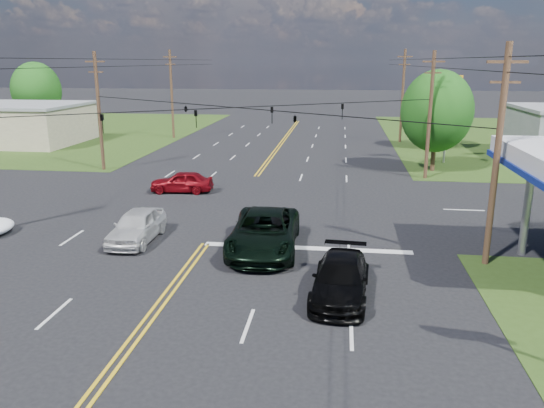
# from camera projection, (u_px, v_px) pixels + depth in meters

# --- Properties ---
(ground) EXTENTS (280.00, 280.00, 0.00)m
(ground) POSITION_uv_depth(u_px,v_px,m) (237.00, 203.00, 33.81)
(ground) COLOR black
(ground) RESTS_ON ground
(grass_nw) EXTENTS (46.00, 48.00, 0.03)m
(grass_nw) POSITION_uv_depth(u_px,v_px,m) (19.00, 131.00, 68.78)
(grass_nw) COLOR #2C4516
(grass_nw) RESTS_ON ground
(stop_bar) EXTENTS (10.00, 0.50, 0.02)m
(stop_bar) POSITION_uv_depth(u_px,v_px,m) (307.00, 248.00, 25.53)
(stop_bar) COLOR silver
(stop_bar) RESTS_ON ground
(retail_nw) EXTENTS (16.00, 11.00, 4.00)m
(retail_nw) POSITION_uv_depth(u_px,v_px,m) (6.00, 125.00, 58.06)
(retail_nw) COLOR tan
(retail_nw) RESTS_ON ground
(pole_se) EXTENTS (1.60, 0.28, 9.50)m
(pole_se) POSITION_uv_depth(u_px,v_px,m) (497.00, 155.00, 22.30)
(pole_se) COLOR #492C1F
(pole_se) RESTS_ON ground
(pole_nw) EXTENTS (1.60, 0.28, 9.50)m
(pole_nw) POSITION_uv_depth(u_px,v_px,m) (99.00, 110.00, 42.75)
(pole_nw) COLOR #492C1F
(pole_nw) RESTS_ON ground
(pole_ne) EXTENTS (1.60, 0.28, 9.50)m
(pole_ne) POSITION_uv_depth(u_px,v_px,m) (430.00, 114.00, 39.53)
(pole_ne) COLOR #492C1F
(pole_ne) RESTS_ON ground
(pole_left_far) EXTENTS (1.60, 0.28, 10.00)m
(pole_left_far) POSITION_uv_depth(u_px,v_px,m) (172.00, 93.00, 60.88)
(pole_left_far) COLOR #492C1F
(pole_left_far) RESTS_ON ground
(pole_right_far) EXTENTS (1.60, 0.28, 10.00)m
(pole_right_far) POSITION_uv_depth(u_px,v_px,m) (403.00, 95.00, 57.66)
(pole_right_far) COLOR #492C1F
(pole_right_far) RESTS_ON ground
(span_wire_signals) EXTENTS (26.00, 18.00, 1.13)m
(span_wire_signals) POSITION_uv_depth(u_px,v_px,m) (235.00, 108.00, 32.24)
(span_wire_signals) COLOR black
(span_wire_signals) RESTS_ON ground
(power_lines) EXTENTS (26.04, 100.00, 0.64)m
(power_lines) POSITION_uv_depth(u_px,v_px,m) (227.00, 64.00, 29.65)
(power_lines) COLOR black
(power_lines) RESTS_ON ground
(tree_right_a) EXTENTS (5.70, 5.70, 8.18)m
(tree_right_a) POSITION_uv_depth(u_px,v_px,m) (437.00, 111.00, 42.30)
(tree_right_a) COLOR #492C1F
(tree_right_a) RESTS_ON ground
(tree_right_b) EXTENTS (4.94, 4.94, 7.09)m
(tree_right_b) POSITION_uv_depth(u_px,v_px,m) (441.00, 107.00, 53.65)
(tree_right_b) COLOR #492C1F
(tree_right_b) RESTS_ON ground
(tree_far_l) EXTENTS (6.08, 6.08, 8.72)m
(tree_far_l) POSITION_uv_depth(u_px,v_px,m) (36.00, 90.00, 67.05)
(tree_far_l) COLOR #492C1F
(tree_far_l) RESTS_ON ground
(pickup_dkgreen) EXTENTS (3.31, 6.80, 1.86)m
(pickup_dkgreen) POSITION_uv_depth(u_px,v_px,m) (264.00, 232.00, 25.00)
(pickup_dkgreen) COLOR black
(pickup_dkgreen) RESTS_ON ground
(suv_black) EXTENTS (2.43, 5.21, 1.47)m
(suv_black) POSITION_uv_depth(u_px,v_px,m) (341.00, 279.00, 20.11)
(suv_black) COLOR black
(suv_black) RESTS_ON ground
(pickup_white) EXTENTS (1.88, 4.67, 1.59)m
(pickup_white) POSITION_uv_depth(u_px,v_px,m) (137.00, 226.00, 26.37)
(pickup_white) COLOR silver
(pickup_white) RESTS_ON ground
(sedan_red) EXTENTS (4.39, 2.04, 1.45)m
(sedan_red) POSITION_uv_depth(u_px,v_px,m) (182.00, 182.00, 36.35)
(sedan_red) COLOR maroon
(sedan_red) RESTS_ON ground
(polesign_ne) EXTENTS (2.11, 0.67, 7.65)m
(polesign_ne) POSITION_uv_depth(u_px,v_px,m) (449.00, 95.00, 45.49)
(polesign_ne) COLOR #A5A5AA
(polesign_ne) RESTS_ON ground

